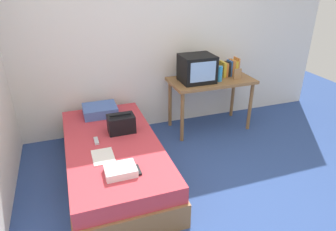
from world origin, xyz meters
TOP-DOWN VIEW (x-y plane):
  - ground_plane at (0.00, 0.00)m, footprint 8.00×8.00m
  - wall_back at (0.00, 2.00)m, footprint 5.20×0.10m
  - bed at (-0.90, 0.87)m, footprint 1.00×2.00m
  - desk at (0.62, 1.59)m, footprint 1.16×0.60m
  - tv at (0.39, 1.57)m, footprint 0.44×0.39m
  - water_bottle at (0.68, 1.48)m, footprint 0.08×0.08m
  - book_row at (0.93, 1.66)m, footprint 0.25×0.17m
  - picture_frame at (0.96, 1.48)m, footprint 0.11×0.02m
  - pillow at (-0.93, 1.61)m, footprint 0.42×0.35m
  - handbag at (-0.76, 1.07)m, footprint 0.30×0.20m
  - magazine at (-1.04, 0.61)m, footprint 0.21×0.29m
  - remote_dark at (-0.77, 0.27)m, footprint 0.04×0.16m
  - remote_silver at (-1.06, 0.93)m, footprint 0.04×0.14m
  - folded_towel at (-0.93, 0.28)m, footprint 0.28×0.22m

SIDE VIEW (x-z plane):
  - ground_plane at x=0.00m, z-range 0.00..0.00m
  - bed at x=-0.90m, z-range 0.00..0.44m
  - magazine at x=-1.04m, z-range 0.44..0.45m
  - remote_dark at x=-0.77m, z-range 0.44..0.46m
  - remote_silver at x=-1.06m, z-range 0.44..0.46m
  - folded_towel at x=-0.93m, z-range 0.44..0.51m
  - pillow at x=-0.93m, z-range 0.44..0.56m
  - handbag at x=-0.76m, z-range 0.43..0.65m
  - desk at x=0.62m, z-range 0.28..1.02m
  - picture_frame at x=0.96m, z-range 0.74..0.89m
  - water_bottle at x=0.68m, z-range 0.74..0.95m
  - book_row at x=0.93m, z-range 0.73..0.98m
  - tv at x=0.39m, z-range 0.74..1.10m
  - wall_back at x=0.00m, z-range 0.00..2.60m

